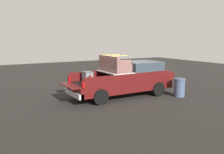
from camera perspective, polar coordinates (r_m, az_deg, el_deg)
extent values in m
plane|color=black|center=(12.84, 2.32, -4.64)|extent=(40.00, 40.00, 0.00)
cube|color=#470F0F|center=(12.70, 2.34, -1.98)|extent=(5.50, 1.92, 0.49)
cube|color=black|center=(12.06, -2.47, -1.31)|extent=(2.80, 1.80, 0.04)
cube|color=#470F0F|center=(12.84, -4.40, 0.36)|extent=(2.80, 0.06, 0.50)
cube|color=#470F0F|center=(11.22, -0.26, -0.90)|extent=(2.80, 0.06, 0.50)
cube|color=#470F0F|center=(12.71, 3.00, 0.28)|extent=(0.06, 1.80, 0.50)
cube|color=#470F0F|center=(11.40, -9.94, -2.06)|extent=(0.55, 1.80, 0.04)
cube|color=#B2B2B7|center=(12.36, 0.70, 1.30)|extent=(1.25, 1.92, 0.04)
cube|color=#470F0F|center=(13.38, 7.24, 0.67)|extent=(2.30, 1.92, 0.50)
cube|color=#2D3842|center=(13.26, 6.93, 2.72)|extent=(1.94, 1.76, 0.47)
cube|color=#470F0F|center=(14.25, 11.55, 0.83)|extent=(0.40, 1.82, 0.38)
cube|color=#B2B2B7|center=(11.53, -9.17, -3.87)|extent=(0.24, 1.92, 0.24)
cube|color=red|center=(12.27, -10.28, -0.51)|extent=(0.06, 0.20, 0.28)
cube|color=red|center=(10.65, -7.03, -1.90)|extent=(0.06, 0.20, 0.28)
cylinder|color=black|center=(14.43, 6.32, -1.58)|extent=(0.76, 0.30, 0.76)
cylinder|color=black|center=(13.09, 10.91, -2.81)|extent=(0.76, 0.30, 0.76)
cylinder|color=black|center=(12.70, -6.50, -3.06)|extent=(0.76, 0.30, 0.76)
cylinder|color=black|center=(11.15, -2.85, -4.74)|extent=(0.76, 0.30, 0.76)
cube|color=slate|center=(12.16, -5.91, -0.04)|extent=(0.40, 0.55, 0.47)
cube|color=#505359|center=(12.12, -5.93, 1.19)|extent=(0.44, 0.59, 0.05)
ellipsoid|color=maroon|center=(11.62, -5.22, -0.52)|extent=(0.20, 0.34, 0.45)
ellipsoid|color=maroon|center=(11.58, -5.71, -0.89)|extent=(0.09, 0.24, 0.20)
cube|color=brown|center=(12.33, 0.70, 2.36)|extent=(0.89, 1.89, 0.42)
cube|color=brown|center=(12.10, -0.77, 4.18)|extent=(0.16, 1.89, 0.40)
cube|color=brown|center=(13.05, -1.02, 4.15)|extent=(0.65, 0.20, 0.22)
cube|color=brown|center=(11.61, 3.07, 3.51)|extent=(0.65, 0.20, 0.22)
cube|color=yellow|center=(12.64, -0.29, 5.35)|extent=(0.99, 0.03, 0.02)
cube|color=yellow|center=(11.91, 1.76, 5.11)|extent=(0.99, 0.03, 0.02)
cylinder|color=#3F4C66|center=(13.18, 15.92, -2.62)|extent=(0.56, 0.56, 0.90)
cylinder|color=#3F4C66|center=(13.09, 16.01, -0.52)|extent=(0.60, 0.60, 0.08)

